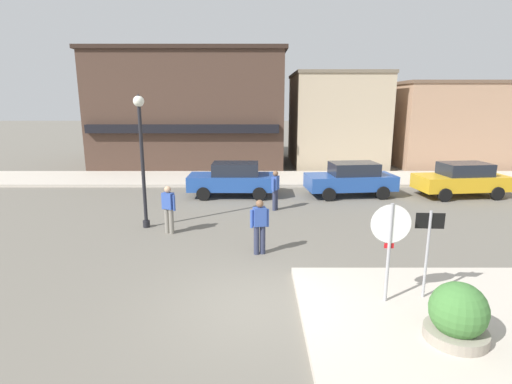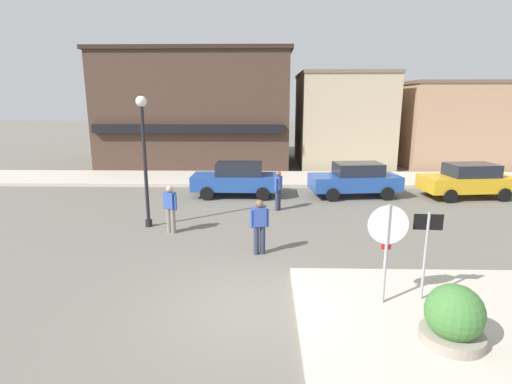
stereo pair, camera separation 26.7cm
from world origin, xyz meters
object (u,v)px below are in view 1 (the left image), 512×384
Objects in this scene: lamp_post at (142,143)px; parked_car_second at (352,179)px; pedestrian_kerb_side at (261,225)px; stop_sign at (391,240)px; parked_car_nearest at (234,179)px; pedestrian_crossing_far at (170,208)px; pedestrian_crossing_near at (276,189)px; parked_car_third at (463,179)px; planter at (459,319)px; one_way_sign at (429,246)px.

lamp_post is 1.09× the size of parked_car_second.
parked_car_second is 8.36m from pedestrian_kerb_side.
stop_sign is 0.55× the size of parked_car_second.
parked_car_nearest is 7.24m from pedestrian_kerb_side.
lamp_post is 2.82× the size of pedestrian_crossing_far.
pedestrian_crossing_far is at bearing 148.41° from pedestrian_kerb_side.
pedestrian_crossing_near is at bearing 104.31° from stop_sign.
parked_car_third is 2.59× the size of pedestrian_crossing_far.
pedestrian_crossing_near is 4.68m from pedestrian_crossing_far.
parked_car_second is at bearing 29.73° from lamp_post.
parked_car_second is 9.02m from pedestrian_crossing_far.
pedestrian_crossing_far reaches higher than planter.
planter is 11.68m from parked_car_second.
lamp_post is 2.39m from pedestrian_crossing_far.
parked_car_nearest is 5.62m from pedestrian_crossing_far.
pedestrian_kerb_side is at bearing -31.59° from pedestrian_crossing_far.
parked_car_second is 4.35m from pedestrian_crossing_near.
pedestrian_crossing_far is at bearing 135.72° from planter.
lamp_post is 5.84m from parked_car_nearest.
pedestrian_crossing_far reaches higher than parked_car_third.
one_way_sign reaches higher than parked_car_second.
lamp_post is 5.55m from pedestrian_crossing_near.
parked_car_third is at bearing 37.19° from pedestrian_kerb_side.
one_way_sign is 1.71× the size of planter.
lamp_post is at bearing 140.03° from stop_sign.
parked_car_nearest is 2.49× the size of pedestrian_crossing_far.
pedestrian_crossing_far and pedestrian_kerb_side have the same top height.
pedestrian_crossing_far reaches higher than parked_car_nearest.
pedestrian_kerb_side is (-3.48, 4.46, 0.31)m from planter.
one_way_sign is at bearing -120.16° from parked_car_third.
lamp_post is (-7.48, 5.37, 1.63)m from one_way_sign.
pedestrian_crossing_near is 4.80m from pedestrian_kerb_side.
stop_sign is 7.50m from pedestrian_crossing_far.
lamp_post reaches higher than planter.
planter is at bearing -93.94° from parked_car_second.
pedestrian_crossing_far is (-3.66, -2.92, 0.00)m from pedestrian_crossing_near.
parked_car_third is (13.27, 4.58, -2.15)m from lamp_post.
planter is 5.67m from pedestrian_kerb_side.
parked_car_second is 2.59× the size of pedestrian_crossing_far.
parked_car_second is 2.59× the size of pedestrian_crossing_near.
one_way_sign is at bearing -35.65° from lamp_post.
pedestrian_kerb_side is (-3.54, 2.88, -0.46)m from one_way_sign.
one_way_sign is 0.46× the size of lamp_post.
parked_car_third is 13.38m from pedestrian_crossing_far.
pedestrian_crossing_far is (-12.31, -5.24, 0.06)m from parked_car_third.
pedestrian_crossing_near is 1.00× the size of pedestrian_crossing_far.
stop_sign is 0.51× the size of lamp_post.
planter is 12.94m from parked_car_third.
parked_car_nearest is at bearing 70.96° from pedestrian_crossing_far.
parked_car_nearest and parked_car_third have the same top height.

